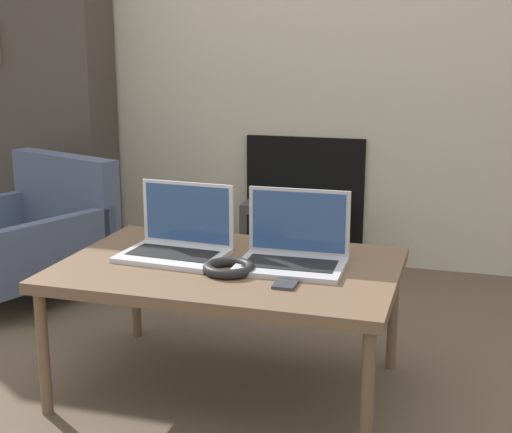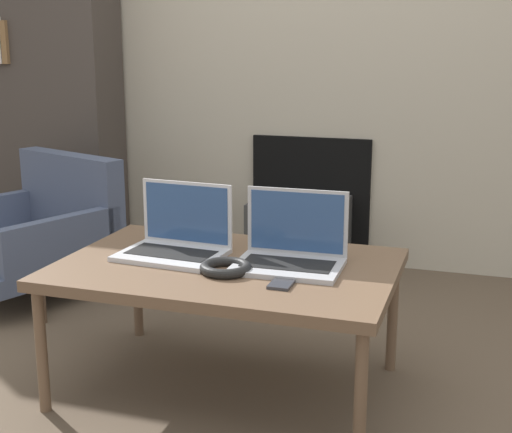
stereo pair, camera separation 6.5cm
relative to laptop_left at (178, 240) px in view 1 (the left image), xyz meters
The scene contains 10 objects.
ground_plane 0.58m from the laptop_left, 50.55° to the right, with size 14.00×14.00×0.00m, color brown.
wall_back 1.72m from the laptop_left, 82.55° to the left, with size 7.00×0.08×2.60m.
table 0.22m from the laptop_left, 14.39° to the right, with size 1.08×0.72×0.44m.
laptop_left is the anchor object (origin of this frame).
laptop_right 0.40m from the laptop_left, ahead, with size 0.34×0.25×0.23m.
headphones 0.27m from the laptop_left, 31.27° to the right, with size 0.16×0.16×0.03m.
phone 0.47m from the laptop_left, 23.29° to the right, with size 0.06×0.13×0.01m.
tv 1.29m from the laptop_left, 85.44° to the left, with size 0.45×0.42×0.37m.
armchair 1.19m from the laptop_left, 147.42° to the left, with size 0.87×0.87×0.62m.
bookshelf 1.93m from the laptop_left, 135.77° to the left, with size 0.75×0.32×1.87m.
Camera 1 is at (0.71, -1.89, 1.13)m, focal length 50.00 mm.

